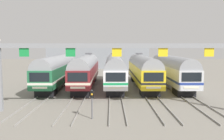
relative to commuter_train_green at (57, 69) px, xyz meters
The scene contains 10 objects.
ground_plane 9.11m from the commuter_train_green, ahead, with size 160.00×160.00×0.00m, color gray.
track_bed 19.28m from the commuter_train_green, 62.90° to the left, with size 18.91×70.00×0.15m.
commuter_train_green is the anchor object (origin of this frame).
commuter_train_maroon 4.35m from the commuter_train_green, ahead, with size 2.88×18.06×5.05m.
commuter_train_white 8.70m from the commuter_train_green, ahead, with size 2.88×18.06×5.05m.
commuter_train_yellow 13.05m from the commuter_train_green, ahead, with size 2.88×18.06×5.05m.
commuter_train_silver 17.41m from the commuter_train_green, ahead, with size 2.88×18.06×5.05m.
catenary_gantry 16.26m from the commuter_train_green, 57.18° to the right, with size 22.65×0.44×6.97m.
yard_signal_mast 17.32m from the commuter_train_green, 67.83° to the right, with size 0.28×0.35×2.51m.
maintenance_building 33.81m from the commuter_train_green, 82.17° to the left, with size 28.16×10.00×6.27m, color gray.
Camera 1 is at (-0.61, -35.67, 6.19)m, focal length 37.78 mm.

